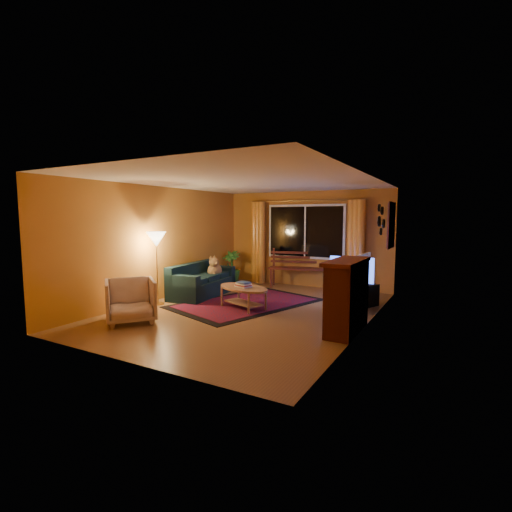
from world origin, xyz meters
The scene contains 22 objects.
floor centered at (0.00, 0.00, -0.01)m, with size 4.50×6.00×0.02m, color brown.
ceiling centered at (0.00, 0.00, 2.51)m, with size 4.50×6.00×0.02m, color white.
wall_back centered at (0.00, 3.01, 1.25)m, with size 4.50×0.02×2.50m, color #C4792C.
wall_left centered at (-2.26, 0.00, 1.25)m, with size 0.02×6.00×2.50m, color #C4792C.
wall_right centered at (2.26, 0.00, 1.25)m, with size 0.02×6.00×2.50m, color #C4792C.
window centered at (0.00, 2.94, 1.45)m, with size 2.00×0.02×1.30m, color black.
curtain_rod centered at (0.00, 2.90, 2.25)m, with size 0.03×0.03×3.20m, color #BF8C3F.
curtain_left centered at (-1.35, 2.88, 1.12)m, with size 0.36×0.36×2.24m, color orange.
curtain_right centered at (1.35, 2.88, 1.12)m, with size 0.36×0.36×2.24m, color orange.
bench centered at (-0.01, 2.72, 0.25)m, with size 1.67×0.49×0.50m, color #491A12.
potted_plant centered at (-1.95, 2.38, 0.45)m, with size 0.50×0.50×0.90m, color #235B1E.
sofa centered at (-1.64, 0.69, 0.38)m, with size 0.79×1.85×0.75m, color black.
dog centered at (-1.59, 1.10, 0.60)m, with size 0.31×0.42×0.46m, color #9F7243, non-canonical shape.
armchair centered at (-1.40, -1.69, 0.42)m, with size 0.81×0.76×0.83m, color beige.
floor_lamp centered at (-1.93, -0.48, 0.76)m, with size 0.25×0.25×1.53m, color #BF8C3F.
rug centered at (-0.34, 0.49, 0.01)m, with size 1.93×3.04×0.02m, color maroon.
coffee_table centered at (-0.16, 0.07, 0.22)m, with size 1.22×1.22×0.44m, color #996949.
tv_console centered at (1.78, 1.24, 0.23)m, with size 0.36×1.08×0.45m, color black.
television centered at (1.78, 1.24, 0.77)m, with size 1.12×0.15×0.65m, color black.
fireplace centered at (2.05, -0.40, 0.55)m, with size 0.40×1.20×1.10m, color maroon.
mirror_cluster centered at (2.21, 1.30, 1.80)m, with size 0.06×0.60×0.56m, color black, non-canonical shape.
painting centered at (2.22, 2.45, 1.65)m, with size 0.04×0.76×0.96m, color #C8460C.
Camera 1 is at (3.59, -6.16, 1.83)m, focal length 26.00 mm.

